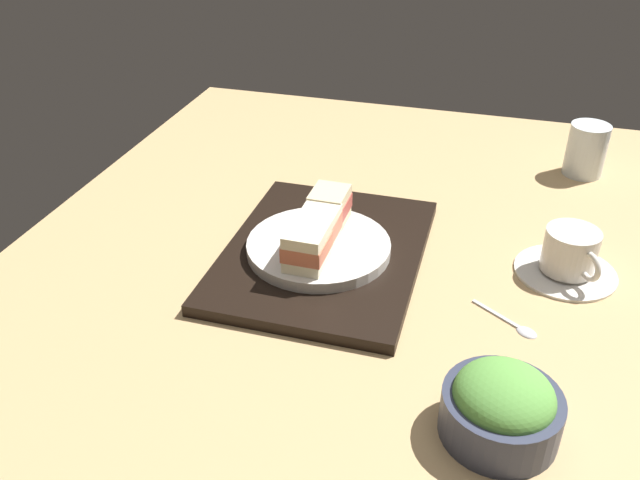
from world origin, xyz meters
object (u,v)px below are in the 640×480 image
Objects in this scene: sandwich_middle at (319,227)px; teaspoon at (518,325)px; coffee_cup at (569,256)px; salad_bowl at (502,407)px; sandwich_plate at (319,247)px; sandwich_near at (329,207)px; drinking_glass at (586,150)px; sandwich_far at (307,247)px.

teaspoon is at bearing 75.46° from sandwich_middle.
coffee_cup is 15.70cm from teaspoon.
sandwich_middle is 37.36cm from salad_bowl.
sandwich_near is at bearing -179.69° from sandwich_plate.
teaspoon is at bearing 175.54° from salad_bowl.
sandwich_middle is 0.68× the size of drinking_glass.
salad_bowl is 0.88× the size of coffee_cup.
sandwich_far is at bearing 0.31° from sandwich_near.
sandwich_plate is at bearing -179.69° from sandwich_far.
drinking_glass is at bearing 170.73° from salad_bowl.
drinking_glass is at bearing 141.03° from sandwich_far.
drinking_glass reaches higher than sandwich_plate.
salad_bowl is at bearing -13.00° from coffee_cup.
sandwich_far is 29.03cm from teaspoon.
sandwich_far is 0.72× the size of teaspoon.
teaspoon is at bearing -11.06° from drinking_glass.
sandwich_far reaches higher than sandwich_near.
salad_bowl is at bearing -9.27° from drinking_glass.
salad_bowl reaches higher than coffee_cup.
sandwich_middle reaches higher than teaspoon.
sandwich_near is at bearing -88.27° from coffee_cup.
sandwich_near is at bearing -47.16° from drinking_glass.
drinking_glass is (-34.12, 3.36, 1.78)cm from coffee_cup.
teaspoon is at bearing -23.16° from coffee_cup.
salad_bowl is 33.45cm from coffee_cup.
coffee_cup is (-32.58, 7.52, -0.78)cm from salad_bowl.
drinking_glass is (-66.71, 10.88, 1.00)cm from salad_bowl.
sandwich_near is 0.75× the size of teaspoon.
sandwich_middle is 29.91cm from teaspoon.
salad_bowl is at bearing 40.61° from sandwich_near.
teaspoon is (13.19, 28.47, -5.71)cm from sandwich_near.
drinking_glass reaches higher than salad_bowl.
sandwich_near is (-5.82, -0.03, 3.47)cm from sandwich_plate.
salad_bowl is 18.71cm from teaspoon.
sandwich_near is 0.47× the size of coffee_cup.
sandwich_plate is 2.32× the size of teaspoon.
sandwich_far is 0.68× the size of drinking_glass.
drinking_glass is 1.05× the size of teaspoon.
coffee_cup is 34.33cm from drinking_glass.
sandwich_plate is 1.66× the size of salad_bowl.
sandwich_middle is at bearing -133.60° from salad_bowl.
sandwich_plate is at bearing 180.00° from sandwich_middle.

